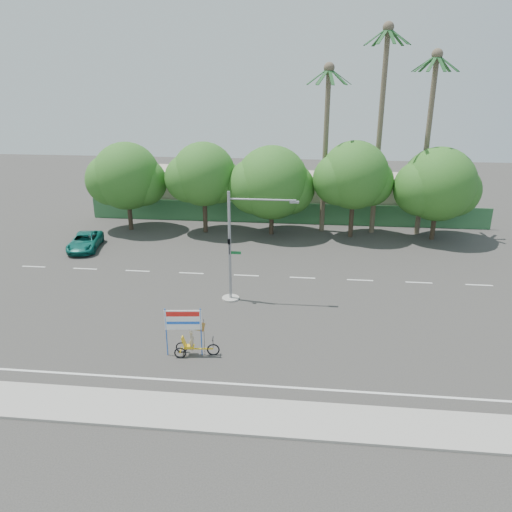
# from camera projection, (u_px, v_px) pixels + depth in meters

# --- Properties ---
(ground) EXTENTS (120.00, 120.00, 0.00)m
(ground) POSITION_uv_depth(u_px,v_px,m) (264.00, 331.00, 27.89)
(ground) COLOR #33302D
(ground) RESTS_ON ground
(sidewalk_near) EXTENTS (50.00, 2.40, 0.12)m
(sidewalk_near) POSITION_uv_depth(u_px,v_px,m) (247.00, 416.00, 20.87)
(sidewalk_near) COLOR gray
(sidewalk_near) RESTS_ON ground
(fence) EXTENTS (38.00, 0.08, 2.00)m
(fence) POSITION_uv_depth(u_px,v_px,m) (285.00, 213.00, 47.61)
(fence) COLOR #336B3D
(fence) RESTS_ON ground
(building_left) EXTENTS (12.00, 8.00, 4.00)m
(building_left) POSITION_uv_depth(u_px,v_px,m) (192.00, 190.00, 52.48)
(building_left) COLOR #B8A892
(building_left) RESTS_ON ground
(building_right) EXTENTS (14.00, 8.00, 3.60)m
(building_right) POSITION_uv_depth(u_px,v_px,m) (366.00, 196.00, 50.73)
(building_right) COLOR #B8A892
(building_right) RESTS_ON ground
(tree_far_left) EXTENTS (7.14, 6.00, 7.96)m
(tree_far_left) POSITION_uv_depth(u_px,v_px,m) (126.00, 178.00, 44.48)
(tree_far_left) COLOR #473828
(tree_far_left) RESTS_ON ground
(tree_left) EXTENTS (6.66, 5.60, 8.07)m
(tree_left) POSITION_uv_depth(u_px,v_px,m) (203.00, 177.00, 43.66)
(tree_left) COLOR #473828
(tree_left) RESTS_ON ground
(tree_center) EXTENTS (7.62, 6.40, 7.85)m
(tree_center) POSITION_uv_depth(u_px,v_px,m) (271.00, 185.00, 43.26)
(tree_center) COLOR #473828
(tree_center) RESTS_ON ground
(tree_right) EXTENTS (6.90, 5.80, 8.36)m
(tree_right) POSITION_uv_depth(u_px,v_px,m) (354.00, 178.00, 42.29)
(tree_right) COLOR #473828
(tree_right) RESTS_ON ground
(tree_far_right) EXTENTS (7.38, 6.20, 7.94)m
(tree_far_right) POSITION_uv_depth(u_px,v_px,m) (438.00, 186.00, 41.78)
(tree_far_right) COLOR #473828
(tree_far_right) RESTS_ON ground
(palm_tall) EXTENTS (3.73, 3.79, 17.45)m
(palm_tall) POSITION_uv_depth(u_px,v_px,m) (381.00, 113.00, 41.68)
(palm_tall) COLOR #70604C
(palm_tall) RESTS_ON ground
(palm_mid) EXTENTS (3.73, 3.79, 15.45)m
(palm_mid) POSITION_uv_depth(u_px,v_px,m) (429.00, 126.00, 41.64)
(palm_mid) COLOR #70604C
(palm_mid) RESTS_ON ground
(palm_short) EXTENTS (3.73, 3.79, 14.45)m
(palm_short) POSITION_uv_depth(u_px,v_px,m) (326.00, 132.00, 42.69)
(palm_short) COLOR #70604C
(palm_short) RESTS_ON ground
(traffic_signal) EXTENTS (4.72, 1.10, 7.00)m
(traffic_signal) POSITION_uv_depth(u_px,v_px,m) (235.00, 256.00, 30.83)
(traffic_signal) COLOR gray
(traffic_signal) RESTS_ON ground
(trike_billboard) EXTENTS (2.70, 0.75, 2.66)m
(trike_billboard) POSITION_uv_depth(u_px,v_px,m) (189.00, 336.00, 25.16)
(trike_billboard) COLOR black
(trike_billboard) RESTS_ON ground
(pickup_truck) EXTENTS (2.94, 5.00, 1.31)m
(pickup_truck) POSITION_uv_depth(u_px,v_px,m) (85.00, 241.00, 40.70)
(pickup_truck) COLOR #0D6155
(pickup_truck) RESTS_ON ground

